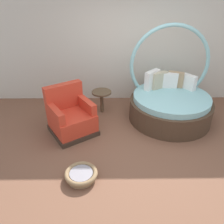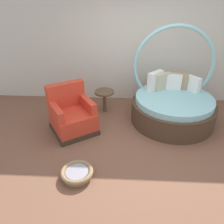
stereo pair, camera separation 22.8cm
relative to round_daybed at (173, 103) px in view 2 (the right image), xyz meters
name	(u,v)px [view 2 (the right image)]	position (x,y,z in m)	size (l,w,h in m)	color
ground_plane	(137,149)	(-0.79, -1.09, -0.40)	(8.00, 8.00, 0.02)	brown
back_wall	(136,44)	(-0.79, 1.03, 0.98)	(8.00, 0.12, 2.76)	beige
round_daybed	(173,103)	(0.00, 0.00, 0.00)	(1.75, 1.75, 1.95)	#473323
red_armchair	(72,116)	(-2.08, -0.54, -0.06)	(1.10, 1.10, 0.94)	#38281E
pet_basket	(77,173)	(-1.76, -1.82, -0.32)	(0.51, 0.51, 0.13)	#8E704C
side_table	(104,95)	(-1.49, 0.25, 0.03)	(0.44, 0.44, 0.52)	brown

